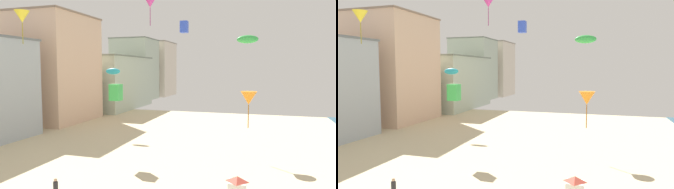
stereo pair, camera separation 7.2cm
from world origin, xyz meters
TOP-DOWN VIEW (x-y plane):
  - boardwalk_hotel_mid at (-26.82, 41.87)m, footprint 14.90×13.83m
  - boardwalk_hotel_far at (-26.82, 61.17)m, footprint 18.33×21.59m
  - boardwalk_hotel_distant at (-26.82, 81.58)m, footprint 11.62×12.52m
  - boardwalk_hotel_furthest at (-26.82, 96.35)m, footprint 14.27×14.46m
  - kite_flyer at (-3.58, 13.70)m, footprint 0.34×0.34m
  - lifeguard_stand at (8.87, 15.40)m, footprint 1.10×1.10m
  - kite_cyan_parafoil at (-10.15, 35.17)m, footprint 2.25×0.62m
  - kite_blue_box at (2.95, 24.80)m, footprint 0.70×0.70m
  - kite_yellow_delta at (-9.84, 17.96)m, footprint 1.26×1.26m
  - kite_magenta_delta at (-1.53, 27.46)m, footprint 1.33×1.33m
  - kite_orange_delta at (8.98, 28.04)m, footprint 1.67×1.67m
  - kite_green_box at (-4.12, 24.20)m, footprint 1.08×1.08m
  - kite_green_parafoil_2 at (9.02, 21.71)m, footprint 1.69×0.47m

SIDE VIEW (x-z plane):
  - kite_flyer at x=-3.58m, z-range 0.10..1.74m
  - lifeguard_stand at x=8.87m, z-range 0.56..3.11m
  - boardwalk_hotel_far at x=-26.82m, z-range 0.01..12.32m
  - kite_orange_delta at x=8.98m, z-range 4.46..8.25m
  - kite_green_box at x=-4.12m, z-range 6.09..7.78m
  - kite_cyan_parafoil at x=-10.15m, z-range 8.55..9.42m
  - boardwalk_hotel_distant at x=-26.82m, z-range 0.01..18.37m
  - boardwalk_hotel_furthest at x=-26.82m, z-range 0.01..18.55m
  - boardwalk_hotel_mid at x=-26.82m, z-range 0.01..18.84m
  - kite_green_parafoil_2 at x=9.02m, z-range 11.41..12.07m
  - kite_blue_box at x=2.95m, z-range 12.82..13.92m
  - kite_yellow_delta at x=-9.84m, z-range 12.44..15.31m
  - kite_magenta_delta at x=-1.53m, z-range 15.00..18.02m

